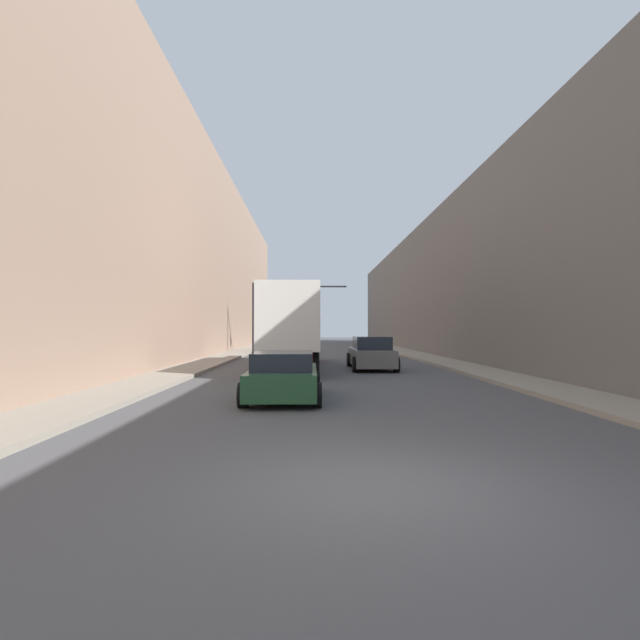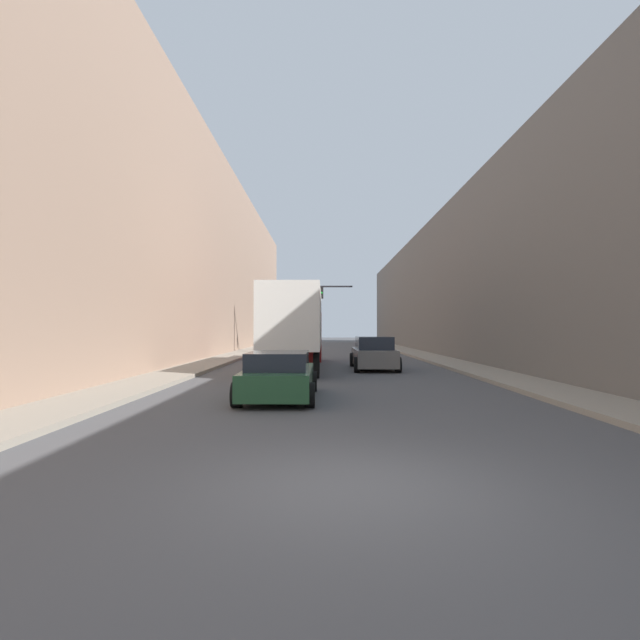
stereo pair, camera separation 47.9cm
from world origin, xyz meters
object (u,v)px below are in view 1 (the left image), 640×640
object	(u,v)px
traffic_signal_gantry	(278,303)
suv_car	(371,354)
semi_truck	(294,325)
sedan_car	(284,376)

from	to	relation	value
traffic_signal_gantry	suv_car	bearing A→B (deg)	-69.46
traffic_signal_gantry	semi_truck	bearing A→B (deg)	-82.83
semi_truck	traffic_signal_gantry	world-z (taller)	traffic_signal_gantry
suv_car	semi_truck	bearing A→B (deg)	166.63
semi_truck	traffic_signal_gantry	xyz separation A→B (m)	(-1.76, 14.00, 1.77)
sedan_car	semi_truck	bearing A→B (deg)	90.68
sedan_car	traffic_signal_gantry	xyz separation A→B (m)	(-1.89, 25.09, 3.30)
semi_truck	traffic_signal_gantry	bearing A→B (deg)	97.17
sedan_car	suv_car	world-z (taller)	suv_car
sedan_car	suv_car	bearing A→B (deg)	70.05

